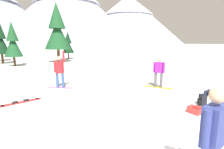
% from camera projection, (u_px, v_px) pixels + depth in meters
% --- Properties ---
extents(ground_plane, '(800.00, 800.00, 0.00)m').
position_uv_depth(ground_plane, '(181.00, 139.00, 4.50)').
color(ground_plane, white).
extents(snowboarder_foreground, '(1.48, 0.63, 1.81)m').
position_uv_depth(snowboarder_foreground, '(212.00, 141.00, 2.67)').
color(snowboarder_foreground, '#1E8CD8').
rests_on(snowboarder_foreground, ground_plane).
extents(snowboarder_midground, '(1.16, 1.45, 1.70)m').
position_uv_depth(snowboarder_midground, '(159.00, 72.00, 9.56)').
color(snowboarder_midground, yellow).
rests_on(snowboarder_midground, ground_plane).
extents(snowboarder_background, '(1.40, 1.02, 2.02)m').
position_uv_depth(snowboarder_background, '(60.00, 71.00, 9.47)').
color(snowboarder_background, pink).
rests_on(snowboarder_background, ground_plane).
extents(loose_snowboard_near_right, '(1.68, 0.73, 0.09)m').
position_uv_depth(loose_snowboard_near_right, '(21.00, 102.00, 7.27)').
color(loose_snowboard_near_right, red).
rests_on(loose_snowboard_near_right, ground_plane).
extents(backpack_red, '(0.39, 0.55, 0.29)m').
position_uv_depth(backpack_red, '(195.00, 110.00, 6.13)').
color(backpack_red, red).
rests_on(backpack_red, ground_plane).
extents(backpack_black, '(0.36, 0.38, 0.47)m').
position_uv_depth(backpack_black, '(202.00, 100.00, 6.91)').
color(backpack_black, black).
rests_on(backpack_black, ground_plane).
extents(pine_tree_leaning, '(1.82, 1.82, 4.19)m').
position_uv_depth(pine_tree_leaning, '(68.00, 44.00, 27.00)').
color(pine_tree_leaning, '#472D19').
rests_on(pine_tree_leaning, ground_plane).
extents(pine_tree_tall, '(1.84, 1.84, 5.16)m').
position_uv_depth(pine_tree_tall, '(0.00, 40.00, 20.57)').
color(pine_tree_tall, '#472D19').
rests_on(pine_tree_tall, ground_plane).
extents(pine_tree_slender, '(1.82, 1.82, 4.63)m').
position_uv_depth(pine_tree_slender, '(13.00, 42.00, 18.26)').
color(pine_tree_slender, '#472D19').
rests_on(pine_tree_slender, ground_plane).
extents(pine_tree_broad, '(3.29, 3.29, 7.49)m').
position_uv_depth(pine_tree_broad, '(57.00, 30.00, 22.16)').
color(pine_tree_broad, '#472D19').
rests_on(pine_tree_broad, ground_plane).
extents(peak_north_spur, '(158.59, 158.59, 72.25)m').
position_uv_depth(peak_north_spur, '(68.00, 10.00, 191.21)').
color(peak_north_spur, '#9EA3B2').
rests_on(peak_north_spur, ground_plane).
extents(peak_central_summit, '(136.04, 136.04, 59.71)m').
position_uv_depth(peak_central_summit, '(128.00, 20.00, 216.36)').
color(peak_central_summit, '#B2B7C6').
rests_on(peak_central_summit, ground_plane).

